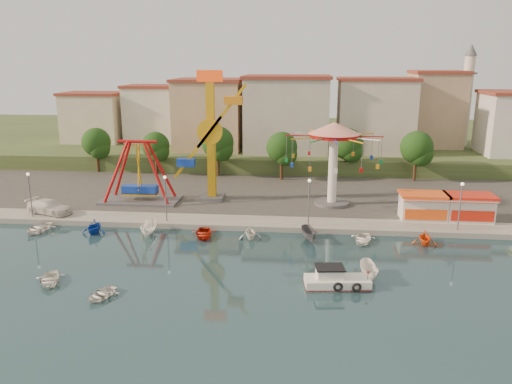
# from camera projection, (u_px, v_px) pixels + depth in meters

# --- Properties ---
(ground) EXTENTS (200.00, 200.00, 0.00)m
(ground) POSITION_uv_depth(u_px,v_px,m) (217.00, 277.00, 43.57)
(ground) COLOR #152C3A
(ground) RESTS_ON ground
(quay_deck) EXTENTS (200.00, 100.00, 0.60)m
(quay_deck) POSITION_uv_depth(u_px,v_px,m) (268.00, 150.00, 103.12)
(quay_deck) COLOR #9E998E
(quay_deck) RESTS_ON ground
(asphalt_pad) EXTENTS (90.00, 28.00, 0.01)m
(asphalt_pad) POSITION_uv_depth(u_px,v_px,m) (252.00, 186.00, 72.27)
(asphalt_pad) COLOR #4C4944
(asphalt_pad) RESTS_ON quay_deck
(hill_terrace) EXTENTS (200.00, 60.00, 3.00)m
(hill_terrace) POSITION_uv_depth(u_px,v_px,m) (270.00, 140.00, 107.62)
(hill_terrace) COLOR #384C26
(hill_terrace) RESTS_ON ground
(pirate_ship_ride) EXTENTS (10.00, 5.00, 8.00)m
(pirate_ship_ride) POSITION_uv_depth(u_px,v_px,m) (139.00, 173.00, 63.54)
(pirate_ship_ride) COLOR #59595E
(pirate_ship_ride) RESTS_ON quay_deck
(kamikaze_tower) EXTENTS (6.46, 3.10, 16.50)m
(kamikaze_tower) POSITION_uv_depth(u_px,v_px,m) (213.00, 140.00, 63.16)
(kamikaze_tower) COLOR #59595E
(kamikaze_tower) RESTS_ON quay_deck
(wave_swinger) EXTENTS (11.60, 11.60, 10.40)m
(wave_swinger) POSITION_uv_depth(u_px,v_px,m) (334.00, 145.00, 61.16)
(wave_swinger) COLOR #59595E
(wave_swinger) RESTS_ON quay_deck
(booth_left) EXTENTS (5.40, 3.78, 3.08)m
(booth_left) POSITION_uv_depth(u_px,v_px,m) (423.00, 206.00, 56.90)
(booth_left) COLOR white
(booth_left) RESTS_ON quay_deck
(booth_mid) EXTENTS (5.40, 3.78, 3.08)m
(booth_mid) POSITION_uv_depth(u_px,v_px,m) (469.00, 207.00, 56.42)
(booth_mid) COLOR white
(booth_mid) RESTS_ON quay_deck
(lamp_post_0) EXTENTS (0.14, 0.14, 5.00)m
(lamp_post_0) POSITION_uv_depth(u_px,v_px,m) (30.00, 196.00, 57.53)
(lamp_post_0) COLOR #59595E
(lamp_post_0) RESTS_ON quay_deck
(lamp_post_1) EXTENTS (0.14, 0.14, 5.00)m
(lamp_post_1) POSITION_uv_depth(u_px,v_px,m) (166.00, 200.00, 56.03)
(lamp_post_1) COLOR #59595E
(lamp_post_1) RESTS_ON quay_deck
(lamp_post_2) EXTENTS (0.14, 0.14, 5.00)m
(lamp_post_2) POSITION_uv_depth(u_px,v_px,m) (309.00, 204.00, 54.52)
(lamp_post_2) COLOR #59595E
(lamp_post_2) RESTS_ON quay_deck
(lamp_post_3) EXTENTS (0.14, 0.14, 5.00)m
(lamp_post_3) POSITION_uv_depth(u_px,v_px,m) (460.00, 208.00, 53.02)
(lamp_post_3) COLOR #59595E
(lamp_post_3) RESTS_ON quay_deck
(tree_0) EXTENTS (4.60, 4.60, 7.19)m
(tree_0) POSITION_uv_depth(u_px,v_px,m) (96.00, 142.00, 80.16)
(tree_0) COLOR #382314
(tree_0) RESTS_ON quay_deck
(tree_1) EXTENTS (4.35, 4.35, 6.80)m
(tree_1) POSITION_uv_depth(u_px,v_px,m) (156.00, 146.00, 78.58)
(tree_1) COLOR #382314
(tree_1) RESTS_ON quay_deck
(tree_2) EXTENTS (5.02, 5.02, 7.85)m
(tree_2) POSITION_uv_depth(u_px,v_px,m) (218.00, 143.00, 77.05)
(tree_2) COLOR #382314
(tree_2) RESTS_ON quay_deck
(tree_3) EXTENTS (4.68, 4.68, 7.32)m
(tree_3) POSITION_uv_depth(u_px,v_px,m) (282.00, 148.00, 74.81)
(tree_3) COLOR #382314
(tree_3) RESTS_ON quay_deck
(tree_4) EXTENTS (4.86, 4.86, 7.60)m
(tree_4) POSITION_uv_depth(u_px,v_px,m) (348.00, 144.00, 76.70)
(tree_4) COLOR #382314
(tree_4) RESTS_ON quay_deck
(tree_5) EXTENTS (4.83, 4.83, 7.54)m
(tree_5) POSITION_uv_depth(u_px,v_px,m) (417.00, 147.00, 74.02)
(tree_5) COLOR #382314
(tree_5) RESTS_ON quay_deck
(building_0) EXTENTS (9.26, 9.53, 11.87)m
(building_0) POSITION_uv_depth(u_px,v_px,m) (75.00, 114.00, 88.70)
(building_0) COLOR beige
(building_0) RESTS_ON hill_terrace
(building_1) EXTENTS (12.33, 9.01, 8.63)m
(building_1) POSITION_uv_depth(u_px,v_px,m) (151.00, 120.00, 93.10)
(building_1) COLOR silver
(building_1) RESTS_ON hill_terrace
(building_2) EXTENTS (11.95, 9.28, 11.23)m
(building_2) POSITION_uv_depth(u_px,v_px,m) (221.00, 114.00, 92.09)
(building_2) COLOR tan
(building_2) RESTS_ON hill_terrace
(building_3) EXTENTS (12.59, 10.50, 9.20)m
(building_3) POSITION_uv_depth(u_px,v_px,m) (295.00, 122.00, 88.02)
(building_3) COLOR beige
(building_3) RESTS_ON hill_terrace
(building_4) EXTENTS (10.75, 9.23, 9.24)m
(building_4) POSITION_uv_depth(u_px,v_px,m) (370.00, 121.00, 90.02)
(building_4) COLOR beige
(building_4) RESTS_ON hill_terrace
(building_5) EXTENTS (12.77, 10.96, 11.21)m
(building_5) POSITION_uv_depth(u_px,v_px,m) (449.00, 117.00, 86.72)
(building_5) COLOR tan
(building_5) RESTS_ON hill_terrace
(minaret) EXTENTS (2.80, 2.80, 18.00)m
(minaret) POSITION_uv_depth(u_px,v_px,m) (467.00, 93.00, 88.89)
(minaret) COLOR silver
(minaret) RESTS_ON hill_terrace
(cabin_motorboat) EXTENTS (5.58, 2.66, 1.89)m
(cabin_motorboat) POSITION_uv_depth(u_px,v_px,m) (336.00, 281.00, 41.52)
(cabin_motorboat) COLOR white
(cabin_motorboat) RESTS_ON ground
(rowboat_a) EXTENTS (3.48, 4.00, 0.69)m
(rowboat_a) POSITION_uv_depth(u_px,v_px,m) (49.00, 280.00, 42.17)
(rowboat_a) COLOR white
(rowboat_a) RESTS_ON ground
(rowboat_b) EXTENTS (2.95, 3.47, 0.61)m
(rowboat_b) POSITION_uv_depth(u_px,v_px,m) (101.00, 294.00, 39.65)
(rowboat_b) COLOR white
(rowboat_b) RESTS_ON ground
(skiff) EXTENTS (1.58, 3.68, 1.39)m
(skiff) POSITION_uv_depth(u_px,v_px,m) (369.00, 271.00, 42.99)
(skiff) COLOR white
(skiff) RESTS_ON ground
(van) EXTENTS (6.15, 3.94, 1.66)m
(van) POSITION_uv_depth(u_px,v_px,m) (49.00, 207.00, 59.16)
(van) COLOR silver
(van) RESTS_ON quay_deck
(moored_boat_0) EXTENTS (3.24, 4.20, 0.80)m
(moored_boat_0) POSITION_uv_depth(u_px,v_px,m) (38.00, 228.00, 54.93)
(moored_boat_0) COLOR white
(moored_boat_0) RESTS_ON ground
(moored_boat_1) EXTENTS (2.62, 3.03, 1.57)m
(moored_boat_1) POSITION_uv_depth(u_px,v_px,m) (94.00, 226.00, 54.22)
(moored_boat_1) COLOR #133DA9
(moored_boat_1) RESTS_ON ground
(moored_boat_2) EXTENTS (1.58, 3.77, 1.43)m
(moored_boat_2) POSITION_uv_depth(u_px,v_px,m) (149.00, 229.00, 53.67)
(moored_boat_2) COLOR white
(moored_boat_2) RESTS_ON ground
(moored_boat_3) EXTENTS (3.19, 4.07, 0.77)m
(moored_boat_3) POSITION_uv_depth(u_px,v_px,m) (203.00, 234.00, 53.19)
(moored_boat_3) COLOR #B6230E
(moored_boat_3) RESTS_ON ground
(moored_boat_4) EXTENTS (2.97, 3.25, 1.46)m
(moored_boat_4) POSITION_uv_depth(u_px,v_px,m) (250.00, 232.00, 52.63)
(moored_boat_4) COLOR white
(moored_boat_4) RESTS_ON ground
(moored_boat_5) EXTENTS (2.20, 3.81, 1.38)m
(moored_boat_5) POSITION_uv_depth(u_px,v_px,m) (309.00, 234.00, 52.06)
(moored_boat_5) COLOR #59585D
(moored_boat_5) RESTS_ON ground
(moored_boat_6) EXTENTS (3.22, 4.02, 0.74)m
(moored_boat_6) POSITION_uv_depth(u_px,v_px,m) (362.00, 239.00, 51.63)
(moored_boat_6) COLOR white
(moored_boat_6) RESTS_ON ground
(moored_boat_7) EXTENTS (2.88, 3.20, 1.50)m
(moored_boat_7) POSITION_uv_depth(u_px,v_px,m) (425.00, 238.00, 50.94)
(moored_boat_7) COLOR #FE5A16
(moored_boat_7) RESTS_ON ground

